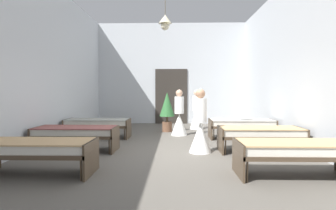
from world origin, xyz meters
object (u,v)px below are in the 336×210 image
at_px(bed_right_row_0, 295,150).
at_px(nurse_near_aisle, 200,130).
at_px(bed_left_row_0, 37,149).
at_px(nurse_far_aisle, 179,119).
at_px(nurse_mid_aisle, 196,115).
at_px(bed_left_row_2, 98,123).
at_px(bed_right_row_1, 260,133).
at_px(potted_plant, 167,108).
at_px(bed_right_row_2, 241,124).
at_px(bed_left_row_1, 76,132).

distance_m(bed_right_row_0, nurse_near_aisle, 2.29).
xyz_separation_m(bed_left_row_0, nurse_far_aisle, (2.47, 4.39, 0.09)).
distance_m(bed_left_row_0, nurse_mid_aisle, 6.72).
relative_size(bed_left_row_2, nurse_near_aisle, 1.28).
bearing_deg(bed_left_row_2, bed_right_row_1, -23.69).
bearing_deg(potted_plant, nurse_mid_aisle, 33.64).
bearing_deg(potted_plant, bed_left_row_0, -111.56).
distance_m(bed_right_row_2, nurse_mid_aisle, 2.44).
relative_size(bed_left_row_0, bed_left_row_1, 1.00).
xyz_separation_m(bed_left_row_1, bed_right_row_2, (4.33, 1.90, 0.00)).
bearing_deg(bed_right_row_2, bed_left_row_2, 180.00).
distance_m(bed_right_row_2, nurse_near_aisle, 2.44).
distance_m(bed_right_row_0, bed_right_row_1, 1.90).
relative_size(bed_left_row_0, bed_left_row_2, 1.00).
bearing_deg(nurse_far_aisle, nurse_near_aisle, -110.24).
xyz_separation_m(bed_left_row_2, bed_right_row_2, (4.33, 0.00, 0.00)).
distance_m(nurse_near_aisle, nurse_far_aisle, 2.63).
relative_size(bed_left_row_1, bed_right_row_2, 1.00).
distance_m(bed_left_row_1, nurse_mid_aisle, 5.12).
height_order(bed_left_row_1, nurse_mid_aisle, nurse_mid_aisle).
bearing_deg(bed_left_row_2, nurse_near_aisle, -34.32).
relative_size(bed_left_row_0, bed_right_row_1, 1.00).
relative_size(bed_right_row_2, potted_plant, 1.37).
relative_size(bed_left_row_0, nurse_far_aisle, 1.28).
relative_size(bed_left_row_0, bed_right_row_0, 1.00).
bearing_deg(potted_plant, bed_left_row_2, -145.56).
height_order(nurse_mid_aisle, potted_plant, nurse_mid_aisle).
height_order(bed_right_row_1, bed_left_row_2, same).
distance_m(bed_left_row_0, bed_right_row_1, 4.73).
xyz_separation_m(bed_left_row_1, nurse_mid_aisle, (3.15, 4.03, 0.09)).
bearing_deg(bed_left_row_1, nurse_far_aisle, 45.22).
height_order(bed_right_row_1, bed_right_row_2, same).
height_order(bed_left_row_1, nurse_far_aisle, nurse_far_aisle).
bearing_deg(nurse_mid_aisle, bed_right_row_0, -2.63).
height_order(nurse_near_aisle, potted_plant, nurse_near_aisle).
bearing_deg(nurse_far_aisle, bed_right_row_2, -47.82).
relative_size(bed_right_row_0, nurse_far_aisle, 1.28).
distance_m(bed_left_row_1, bed_left_row_2, 1.90).
bearing_deg(nurse_near_aisle, bed_left_row_1, -59.16).
height_order(bed_right_row_2, nurse_near_aisle, nurse_near_aisle).
bearing_deg(bed_right_row_1, bed_left_row_0, -156.31).
bearing_deg(bed_left_row_2, bed_right_row_2, 0.00).
xyz_separation_m(bed_right_row_1, nurse_far_aisle, (-1.86, 2.49, 0.09)).
bearing_deg(bed_left_row_0, nurse_mid_aisle, 62.08).
height_order(bed_left_row_2, nurse_near_aisle, nurse_near_aisle).
bearing_deg(bed_right_row_0, bed_left_row_1, 156.31).
bearing_deg(nurse_near_aisle, nurse_far_aisle, -137.42).
relative_size(bed_left_row_0, nurse_near_aisle, 1.28).
height_order(bed_right_row_0, bed_left_row_1, same).
distance_m(bed_left_row_2, nurse_near_aisle, 3.54).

